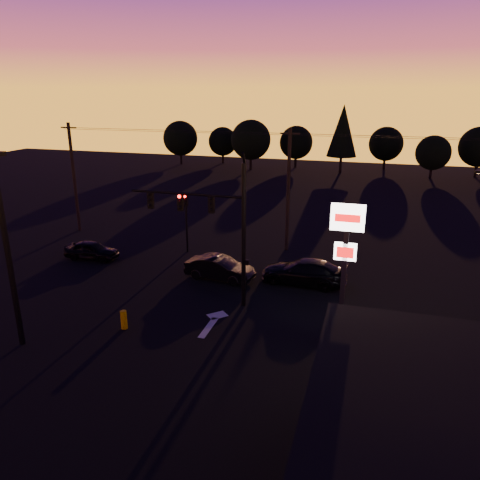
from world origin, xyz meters
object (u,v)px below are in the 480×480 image
(pylon_sign, at_px, (346,245))
(car_right, at_px, (304,272))
(car_mid, at_px, (220,268))
(traffic_signal_mast, at_px, (215,219))
(parking_lot_light, at_px, (6,239))
(bollard, at_px, (124,320))
(car_left, at_px, (92,250))
(secondary_signal, at_px, (186,215))
(suv_parked, at_px, (400,373))

(pylon_sign, distance_m, car_right, 8.22)
(car_right, bearing_deg, car_mid, -77.30)
(traffic_signal_mast, bearing_deg, parking_lot_light, -136.63)
(car_right, bearing_deg, bollard, -39.37)
(parking_lot_light, bearing_deg, car_left, 107.17)
(secondary_signal, bearing_deg, car_right, -20.45)
(traffic_signal_mast, xyz_separation_m, suv_parked, (9.76, -5.48, -4.30))
(traffic_signal_mast, xyz_separation_m, bollard, (-3.48, -4.27, -4.45))
(bollard, relative_size, car_mid, 0.22)
(car_left, bearing_deg, pylon_sign, -112.76)
(secondary_signal, bearing_deg, car_left, -150.52)
(traffic_signal_mast, bearing_deg, car_right, 43.01)
(parking_lot_light, xyz_separation_m, suv_parked, (17.16, 1.51, -4.63))
(car_mid, bearing_deg, suv_parked, -122.01)
(pylon_sign, distance_m, car_left, 19.59)
(pylon_sign, height_order, bollard, pylon_sign)
(pylon_sign, bearing_deg, traffic_signal_mast, 160.64)
(secondary_signal, bearing_deg, car_mid, -46.80)
(secondary_signal, xyz_separation_m, car_right, (9.24, -3.45, -2.09))
(traffic_signal_mast, height_order, pylon_sign, traffic_signal_mast)
(car_right, xyz_separation_m, suv_parked, (5.42, -9.53, -0.13))
(secondary_signal, relative_size, car_mid, 0.98)
(bollard, bearing_deg, car_mid, 71.02)
(pylon_sign, bearing_deg, car_left, 159.72)
(car_mid, relative_size, car_right, 0.83)
(pylon_sign, bearing_deg, bollard, -170.48)
(traffic_signal_mast, bearing_deg, suv_parked, -29.30)
(car_left, distance_m, car_mid, 9.98)
(secondary_signal, xyz_separation_m, car_mid, (4.00, -4.26, -2.13))
(secondary_signal, relative_size, car_left, 1.13)
(traffic_signal_mast, distance_m, parking_lot_light, 10.19)
(suv_parked, bearing_deg, secondary_signal, 112.56)
(traffic_signal_mast, height_order, secondary_signal, traffic_signal_mast)
(bollard, bearing_deg, car_left, 131.21)
(pylon_sign, bearing_deg, car_mid, 144.40)
(traffic_signal_mast, xyz_separation_m, secondary_signal, (-4.90, 7.49, -2.07))
(secondary_signal, xyz_separation_m, car_left, (-5.94, -3.36, -2.21))
(secondary_signal, distance_m, parking_lot_light, 14.90)
(car_mid, bearing_deg, bollard, 168.27)
(traffic_signal_mast, relative_size, pylon_sign, 1.26)
(car_mid, bearing_deg, parking_lot_light, 154.80)
(bollard, height_order, suv_parked, suv_parked)
(traffic_signal_mast, xyz_separation_m, car_left, (-10.84, 4.14, -4.28))
(bollard, bearing_deg, parking_lot_light, -145.21)
(parking_lot_light, xyz_separation_m, bollard, (3.92, 2.72, -4.79))
(traffic_signal_mast, height_order, bollard, traffic_signal_mast)
(secondary_signal, relative_size, bollard, 4.49)
(parking_lot_light, relative_size, car_right, 1.72)
(pylon_sign, bearing_deg, car_right, 112.88)
(pylon_sign, relative_size, car_mid, 1.53)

